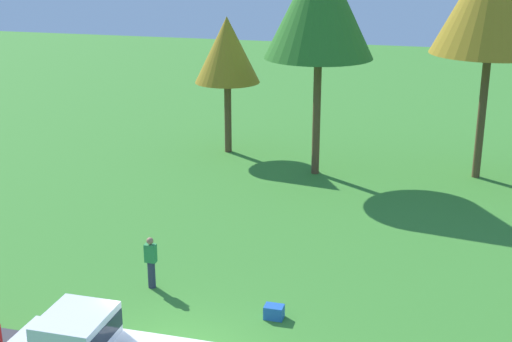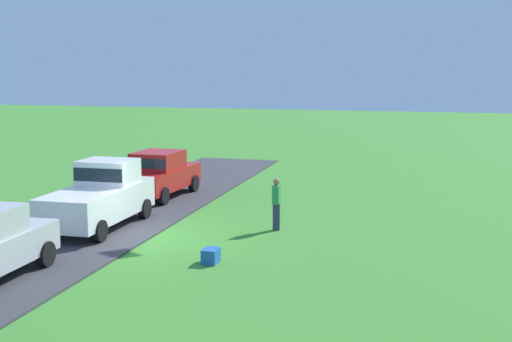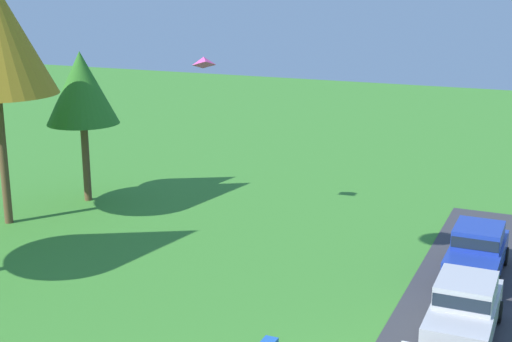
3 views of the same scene
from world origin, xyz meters
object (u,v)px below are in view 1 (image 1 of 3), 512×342
(tree_center_back, at_px, (227,51))
(tree_far_left, at_px, (320,3))
(person_on_lawn, at_px, (151,262))
(cooler_box, at_px, (274,312))

(tree_center_back, relative_size, tree_far_left, 0.67)
(person_on_lawn, xyz_separation_m, cooler_box, (4.21, -0.87, -0.68))
(tree_center_back, relative_size, cooler_box, 12.37)
(person_on_lawn, relative_size, tree_center_back, 0.25)
(tree_far_left, height_order, cooler_box, tree_far_left)
(tree_far_left, bearing_deg, person_on_lawn, -102.59)
(person_on_lawn, bearing_deg, tree_center_back, 98.19)
(cooler_box, bearing_deg, person_on_lawn, 168.33)
(person_on_lawn, relative_size, tree_far_left, 0.16)
(tree_far_left, bearing_deg, tree_center_back, 154.84)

